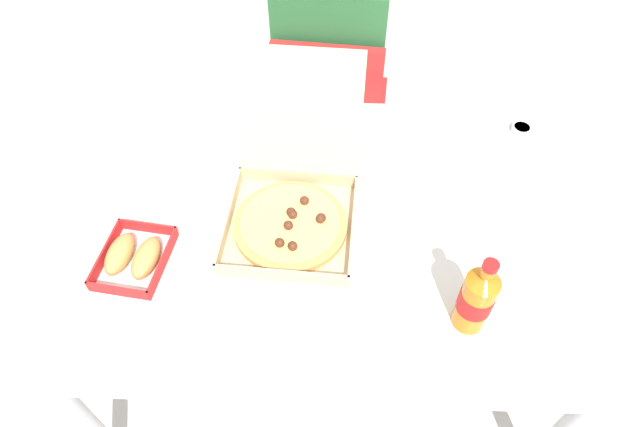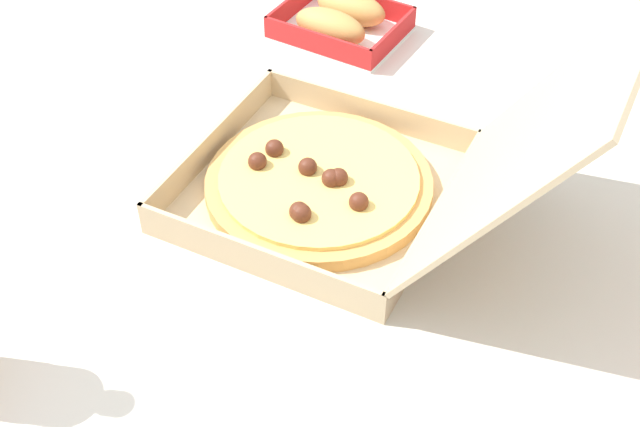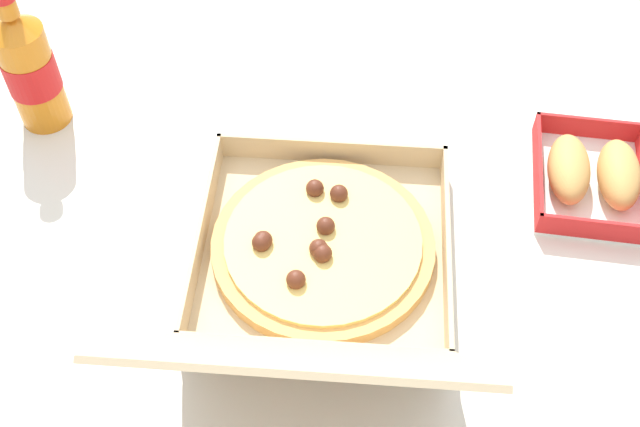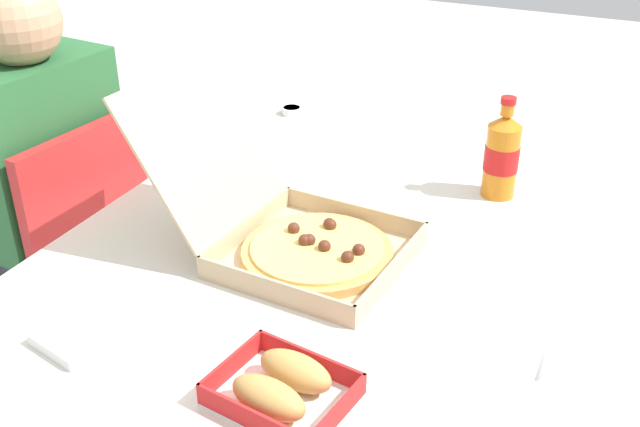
{
  "view_description": "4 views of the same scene",
  "coord_description": "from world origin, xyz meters",
  "views": [
    {
      "loc": [
        0.02,
        -0.86,
        1.79
      ],
      "look_at": [
        -0.01,
        -0.03,
        0.77
      ],
      "focal_mm": 30.44,
      "sensor_mm": 36.0,
      "label": 1
    },
    {
      "loc": [
        0.64,
        0.27,
        1.41
      ],
      "look_at": [
        -0.0,
        0.0,
        0.75
      ],
      "focal_mm": 46.8,
      "sensor_mm": 36.0,
      "label": 2
    },
    {
      "loc": [
        -0.09,
        0.55,
        1.53
      ],
      "look_at": [
        -0.08,
        -0.05,
        0.77
      ],
      "focal_mm": 44.11,
      "sensor_mm": 36.0,
      "label": 3
    },
    {
      "loc": [
        -1.17,
        -0.54,
        1.46
      ],
      "look_at": [
        -0.0,
        -0.0,
        0.76
      ],
      "focal_mm": 42.39,
      "sensor_mm": 36.0,
      "label": 4
    }
  ],
  "objects": [
    {
      "name": "chair",
      "position": [
        0.0,
        0.7,
        0.48
      ],
      "size": [
        0.44,
        0.44,
        0.83
      ],
      "color": "red",
      "rests_on": "ground_plane"
    },
    {
      "name": "bread_side_box",
      "position": [
        -0.45,
        -0.15,
        0.73
      ],
      "size": [
        0.18,
        0.21,
        0.06
      ],
      "color": "white",
      "rests_on": "dining_table"
    },
    {
      "name": "napkin_pile",
      "position": [
        -0.46,
        0.21,
        0.72
      ],
      "size": [
        0.13,
        0.13,
        0.02
      ],
      "primitive_type": "cube",
      "rotation": [
        0.0,
        0.0,
        -0.22
      ],
      "color": "white",
      "rests_on": "dining_table"
    },
    {
      "name": "dining_table",
      "position": [
        0.0,
        0.0,
        0.64
      ],
      "size": [
        1.4,
        0.93,
        0.71
      ],
      "color": "silver",
      "rests_on": "ground_plane"
    },
    {
      "name": "diner_person",
      "position": [
        0.01,
        0.76,
        0.69
      ],
      "size": [
        0.38,
        0.43,
        1.15
      ],
      "color": "#333847",
      "rests_on": "ground_plane"
    },
    {
      "name": "cola_bottle",
      "position": [
        0.32,
        -0.28,
        0.8
      ],
      "size": [
        0.07,
        0.07,
        0.22
      ],
      "color": "orange",
      "rests_on": "dining_table"
    },
    {
      "name": "dipping_sauce_cup",
      "position": [
        0.57,
        0.35,
        0.72
      ],
      "size": [
        0.06,
        0.06,
        0.02
      ],
      "color": "white",
      "rests_on": "dining_table"
    },
    {
      "name": "paper_menu",
      "position": [
        0.49,
        -0.02,
        0.71
      ],
      "size": [
        0.24,
        0.2,
        0.0
      ],
      "primitive_type": "cube",
      "rotation": [
        0.0,
        0.0,
        0.24
      ],
      "color": "white",
      "rests_on": "dining_table"
    },
    {
      "name": "pizza_box_open",
      "position": [
        -0.08,
        0.01,
        0.75
      ],
      "size": [
        0.35,
        0.51,
        0.31
      ],
      "color": "tan",
      "rests_on": "dining_table"
    },
    {
      "name": "ground_plane",
      "position": [
        0.0,
        0.0,
        0.0
      ],
      "size": [
        10.0,
        10.0,
        0.0
      ],
      "primitive_type": "plane",
      "color": "beige"
    }
  ]
}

